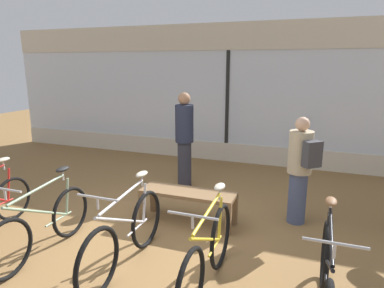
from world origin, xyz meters
The scene contains 9 objects.
ground_plane centered at (0.00, 0.00, 0.00)m, with size 24.00×24.00×0.00m, color olive.
shop_back_wall centered at (0.00, 4.19, 1.64)m, with size 12.00×0.08×3.20m.
bicycle_left centered at (-1.05, -0.63, 0.38)m, with size 0.46×1.71×1.03m.
bicycle_center centered at (0.04, -0.53, 0.40)m, with size 0.46×1.77×1.05m.
bicycle_right centered at (1.05, -0.61, 0.41)m, with size 0.46×1.74×1.05m.
bicycle_far_right centered at (2.18, -0.63, 0.39)m, with size 0.46×1.79×1.04m.
display_bench centered at (0.30, 0.79, 0.40)m, with size 1.40×0.44×0.49m.
customer_near_rack centered at (-0.31, 2.21, 0.95)m, with size 0.34×0.34×1.79m.
customer_by_window centered at (1.82, 1.34, 0.85)m, with size 0.53×0.55×1.58m.
Camera 1 is at (1.98, -3.60, 2.31)m, focal length 32.00 mm.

